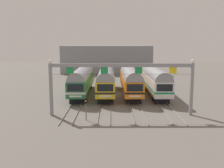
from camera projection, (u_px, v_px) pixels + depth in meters
ground_plane at (118, 94)px, 46.45m from camera, size 160.00×160.00×0.00m
track_bed at (116, 80)px, 63.23m from camera, size 14.11×70.00×0.15m
commuter_train_green at (82, 79)px, 46.00m from camera, size 2.88×18.06×5.05m
commuter_train_yellow at (106, 79)px, 46.02m from camera, size 2.88×18.06×4.77m
commuter_train_orange at (130, 79)px, 46.04m from camera, size 2.88×18.06×4.77m
commuter_train_white at (154, 79)px, 46.07m from camera, size 2.88×18.06×5.05m
catenary_gantry at (121, 74)px, 32.32m from camera, size 17.85×0.44×6.97m
yard_signal_mast at (86, 105)px, 30.58m from camera, size 0.28×0.35×2.67m
maintenance_building at (107, 59)px, 79.82m from camera, size 26.52×10.00×8.11m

